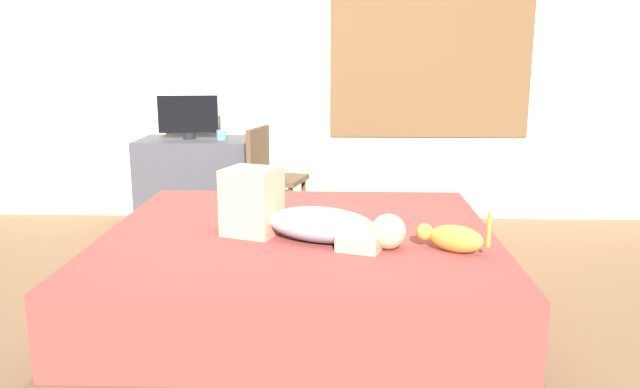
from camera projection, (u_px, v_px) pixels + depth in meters
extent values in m
plane|color=brown|center=(312.00, 336.00, 3.24)|extent=(16.00, 16.00, 0.00)
cube|color=beige|center=(325.00, 50.00, 5.30)|extent=(6.40, 0.12, 2.90)
cube|color=brown|center=(431.00, 62.00, 5.22)|extent=(1.67, 0.02, 1.25)
cube|color=white|center=(431.00, 62.00, 5.22)|extent=(1.59, 0.02, 1.17)
cube|color=brown|center=(300.00, 310.00, 3.39)|extent=(2.07, 1.93, 0.14)
cube|color=brown|center=(300.00, 264.00, 3.33)|extent=(2.01, 1.88, 0.38)
ellipsoid|color=#8C939E|center=(321.00, 225.00, 3.08)|extent=(0.61, 0.43, 0.17)
sphere|color=tan|center=(388.00, 232.00, 2.96)|extent=(0.17, 0.17, 0.17)
cube|color=tan|center=(252.00, 201.00, 3.20)|extent=(0.32, 0.31, 0.34)
cube|color=tan|center=(364.00, 238.00, 3.01)|extent=(0.28, 0.33, 0.08)
ellipsoid|color=#C67A2D|center=(456.00, 239.00, 2.92)|extent=(0.28, 0.22, 0.13)
sphere|color=#C67A2D|center=(425.00, 232.00, 2.99)|extent=(0.08, 0.08, 0.08)
cylinder|color=#C67A2D|center=(489.00, 230.00, 2.83)|extent=(0.03, 0.03, 0.16)
cube|color=#38383D|center=(196.00, 183.00, 5.18)|extent=(0.90, 0.56, 0.74)
cylinder|color=black|center=(189.00, 136.00, 5.10)|extent=(0.10, 0.10, 0.05)
cube|color=black|center=(188.00, 114.00, 5.06)|extent=(0.48, 0.09, 0.30)
cylinder|color=teal|center=(221.00, 135.00, 5.03)|extent=(0.08, 0.08, 0.08)
cylinder|color=#4C3828|center=(304.00, 206.00, 5.04)|extent=(0.04, 0.04, 0.44)
cylinder|color=#4C3828|center=(291.00, 215.00, 4.76)|extent=(0.04, 0.04, 0.44)
cylinder|color=#4C3828|center=(268.00, 203.00, 5.13)|extent=(0.04, 0.04, 0.44)
cylinder|color=#4C3828|center=(254.00, 212.00, 4.84)|extent=(0.04, 0.04, 0.44)
cube|color=#4C3828|center=(279.00, 179.00, 4.89)|extent=(0.47, 0.47, 0.04)
cube|color=#4C3828|center=(258.00, 152.00, 4.89)|extent=(0.14, 0.38, 0.38)
cube|color=#ADCC75|center=(302.00, 63.00, 5.21)|extent=(0.44, 0.06, 2.69)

